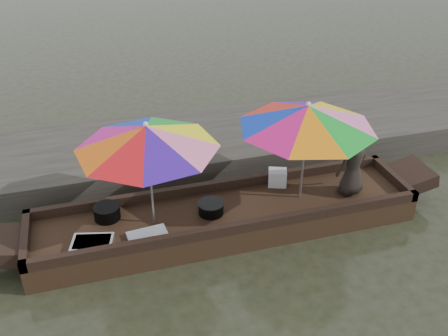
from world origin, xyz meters
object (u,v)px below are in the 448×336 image
object	(u,v)px
vendor	(353,162)
charcoal_grill	(211,208)
boat_hull	(226,219)
tray_crayfish	(92,244)
cooking_pot	(107,212)
tray_scallop	(148,237)
supply_bag	(277,178)
umbrella_stern	(304,152)
umbrella_bow	(150,175)

from	to	relation	value
vendor	charcoal_grill	bearing A→B (deg)	-19.86
boat_hull	tray_crayfish	world-z (taller)	tray_crayfish
boat_hull	cooking_pot	bearing A→B (deg)	170.55
tray_crayfish	tray_scallop	world-z (taller)	tray_crayfish
boat_hull	cooking_pot	distance (m)	1.72
charcoal_grill	vendor	world-z (taller)	vendor
supply_bag	vendor	world-z (taller)	vendor
umbrella_stern	boat_hull	bearing A→B (deg)	180.00
tray_crayfish	boat_hull	bearing A→B (deg)	9.08
boat_hull	supply_bag	xyz separation A→B (m)	(0.96, 0.42, 0.30)
cooking_pot	tray_crayfish	size ratio (longest dim) A/B	0.70
cooking_pot	vendor	bearing A→B (deg)	-5.77
cooking_pot	umbrella_bow	xyz separation A→B (m)	(0.62, -0.28, 0.68)
cooking_pot	tray_scallop	world-z (taller)	cooking_pot
tray_scallop	supply_bag	size ratio (longest dim) A/B	1.90
boat_hull	tray_scallop	distance (m)	1.26
tray_scallop	charcoal_grill	size ratio (longest dim) A/B	1.48
tray_crayfish	supply_bag	size ratio (longest dim) A/B	1.90
tray_crayfish	vendor	bearing A→B (deg)	3.24
cooking_pot	supply_bag	world-z (taller)	supply_bag
charcoal_grill	umbrella_bow	size ratio (longest dim) A/B	0.19
boat_hull	tray_crayfish	xyz separation A→B (m)	(-1.92, -0.31, 0.22)
tray_scallop	umbrella_stern	bearing A→B (deg)	8.53
tray_crayfish	umbrella_bow	bearing A→B (deg)	19.50
umbrella_bow	tray_scallop	bearing A→B (deg)	-111.49
tray_scallop	charcoal_grill	bearing A→B (deg)	19.01
boat_hull	tray_scallop	size ratio (longest dim) A/B	10.56
cooking_pot	umbrella_stern	bearing A→B (deg)	-5.60
charcoal_grill	tray_scallop	bearing A→B (deg)	-160.99
tray_crayfish	supply_bag	world-z (taller)	supply_bag
tray_crayfish	vendor	xyz separation A→B (m)	(3.86, 0.22, 0.50)
boat_hull	umbrella_stern	xyz separation A→B (m)	(1.17, 0.00, 0.95)
cooking_pot	charcoal_grill	size ratio (longest dim) A/B	1.04
tray_crayfish	vendor	size ratio (longest dim) A/B	0.49
cooking_pot	supply_bag	bearing A→B (deg)	3.13
boat_hull	tray_crayfish	distance (m)	1.95
supply_bag	tray_crayfish	bearing A→B (deg)	-165.79
charcoal_grill	umbrella_stern	bearing A→B (deg)	0.94
supply_bag	umbrella_bow	xyz separation A→B (m)	(-2.01, -0.42, 0.65)
tray_crayfish	vendor	distance (m)	3.90
boat_hull	supply_bag	size ratio (longest dim) A/B	20.05
boat_hull	cooking_pot	world-z (taller)	cooking_pot
supply_bag	vendor	bearing A→B (deg)	-27.43
boat_hull	umbrella_bow	size ratio (longest dim) A/B	2.98
vendor	umbrella_stern	bearing A→B (deg)	-24.58
cooking_pot	vendor	world-z (taller)	vendor
cooking_pot	umbrella_stern	distance (m)	2.93
cooking_pot	supply_bag	distance (m)	2.64
tray_scallop	supply_bag	distance (m)	2.29
cooking_pot	tray_crayfish	xyz separation A→B (m)	(-0.24, -0.58, -0.05)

